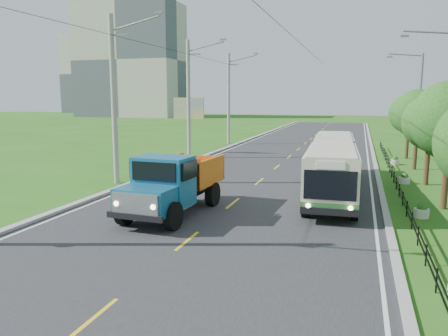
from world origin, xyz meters
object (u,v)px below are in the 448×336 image
at_px(streetlight_mid, 448,103).
at_px(planter_mid, 404,179).
at_px(pole_mid, 189,99).
at_px(tree_back, 409,116).
at_px(pole_near, 114,99).
at_px(streetlight_far, 418,101).
at_px(dump_truck, 173,180).
at_px(planter_far, 395,161).
at_px(billboard_left, 189,112).
at_px(planter_near, 422,211).
at_px(bus, 333,162).
at_px(tree_fourth, 431,125).
at_px(tree_fifth, 418,116).
at_px(pole_far, 229,99).

distance_m(streetlight_mid, planter_mid, 5.05).
bearing_deg(pole_mid, tree_back, 15.84).
bearing_deg(pole_near, tree_back, 43.41).
height_order(streetlight_far, dump_truck, streetlight_far).
bearing_deg(streetlight_mid, planter_far, 104.32).
distance_m(pole_mid, streetlight_far, 20.16).
height_order(pole_mid, billboard_left, pole_mid).
relative_size(pole_near, streetlight_far, 1.10).
distance_m(pole_mid, streetlight_mid, 20.16).
distance_m(pole_mid, planter_near, 23.08).
relative_size(pole_mid, planter_near, 14.93).
height_order(planter_far, bus, bus).
xyz_separation_m(pole_mid, streetlight_mid, (18.90, -7.00, -0.19)).
xyz_separation_m(tree_fourth, tree_back, (0.00, 12.00, 0.07)).
height_order(pole_mid, planter_far, pole_mid).
height_order(tree_fifth, billboard_left, tree_fifth).
bearing_deg(pole_far, planter_mid, -48.41).
bearing_deg(tree_fourth, billboard_left, 153.01).
bearing_deg(bus, pole_mid, 138.04).
bearing_deg(planter_far, pole_near, -142.37).
bearing_deg(pole_mid, streetlight_mid, -20.32).
bearing_deg(billboard_left, streetlight_far, 11.23).
bearing_deg(pole_near, pole_mid, 90.00).
relative_size(pole_mid, streetlight_far, 1.10).
distance_m(tree_fourth, tree_back, 12.00).
distance_m(streetlight_mid, planter_far, 9.46).
relative_size(pole_near, billboard_left, 1.92).
bearing_deg(pole_near, tree_fourth, 15.84).
bearing_deg(tree_fifth, billboard_left, 168.72).
relative_size(tree_fourth, bus, 0.37).
xyz_separation_m(pole_near, streetlight_far, (18.90, 19.00, -0.19)).
distance_m(pole_mid, tree_fifth, 18.18).
bearing_deg(pole_near, planter_near, -10.09).
distance_m(planter_far, bus, 12.29).
distance_m(pole_near, pole_mid, 12.00).
height_order(pole_mid, planter_near, pole_mid).
relative_size(pole_near, planter_far, 14.93).
bearing_deg(dump_truck, billboard_left, 113.18).
height_order(streetlight_mid, dump_truck, streetlight_mid).
height_order(tree_back, planter_near, tree_back).
distance_m(pole_far, tree_back, 19.43).
xyz_separation_m(planter_near, dump_truck, (-10.62, -2.61, 1.26)).
bearing_deg(planter_far, tree_fifth, -55.95).
xyz_separation_m(pole_mid, planter_near, (16.86, -15.00, -4.81)).
bearing_deg(planter_far, dump_truck, -119.71).
distance_m(pole_mid, bus, 16.88).
relative_size(planter_near, dump_truck, 0.10).
bearing_deg(billboard_left, streetlight_mid, -26.40).
height_order(pole_near, streetlight_far, pole_near).
distance_m(tree_fourth, streetlight_mid, 1.54).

